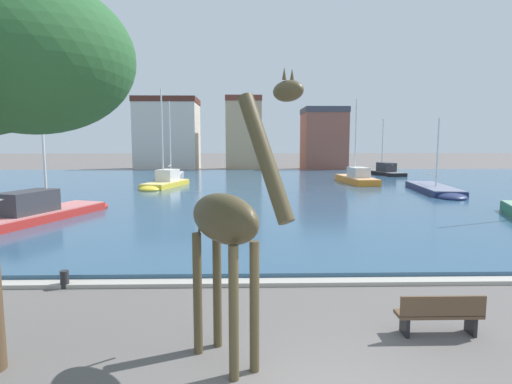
% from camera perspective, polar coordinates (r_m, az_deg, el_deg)
% --- Properties ---
extents(harbor_water, '(78.73, 47.52, 0.25)m').
position_cam_1_polar(harbor_water, '(35.97, 0.48, 0.46)').
color(harbor_water, '#2D5170').
rests_on(harbor_water, ground).
extents(quay_edge_coping, '(78.73, 0.50, 0.12)m').
position_cam_1_polar(quay_edge_coping, '(12.46, 4.21, -12.18)').
color(quay_edge_coping, '#ADA89E').
rests_on(quay_edge_coping, ground).
extents(giraffe_statue, '(2.14, 2.60, 5.17)m').
position_cam_1_polar(giraffe_statue, '(7.48, -3.70, -4.53)').
color(giraffe_statue, '#4C4228').
rests_on(giraffe_statue, ground).
extents(sailboat_grey, '(2.89, 8.88, 8.27)m').
position_cam_1_polar(sailboat_grey, '(44.71, -11.50, 2.01)').
color(sailboat_grey, '#939399').
rests_on(sailboat_grey, ground).
extents(sailboat_navy, '(3.37, 9.65, 5.93)m').
position_cam_1_polar(sailboat_navy, '(34.99, 23.41, 0.10)').
color(sailboat_navy, navy).
rests_on(sailboat_navy, ground).
extents(sailboat_orange, '(2.63, 8.24, 8.15)m').
position_cam_1_polar(sailboat_orange, '(41.37, 13.29, 1.76)').
color(sailboat_orange, orange).
rests_on(sailboat_orange, ground).
extents(sailboat_red, '(4.56, 9.11, 6.45)m').
position_cam_1_polar(sailboat_red, '(23.71, -26.74, -2.51)').
color(sailboat_red, red).
rests_on(sailboat_red, ground).
extents(sailboat_black, '(3.30, 8.38, 6.84)m').
position_cam_1_polar(sailboat_black, '(52.79, 16.80, 2.65)').
color(sailboat_black, black).
rests_on(sailboat_black, ground).
extents(sailboat_yellow, '(3.56, 6.89, 8.56)m').
position_cam_1_polar(sailboat_yellow, '(36.94, -12.47, 1.16)').
color(sailboat_yellow, gold).
rests_on(sailboat_yellow, ground).
extents(mooring_bollard, '(0.24, 0.24, 0.50)m').
position_cam_1_polar(mooring_bollard, '(13.23, -24.66, -10.78)').
color(mooring_bollard, '#232326').
rests_on(mooring_bollard, ground).
extents(park_bench, '(1.80, 0.44, 0.92)m').
position_cam_1_polar(park_bench, '(10.04, 23.79, -14.93)').
color(park_bench, brown).
rests_on(park_bench, ground).
extents(townhouse_corner_house, '(9.12, 7.63, 10.62)m').
position_cam_1_polar(townhouse_corner_house, '(64.84, -11.92, 7.75)').
color(townhouse_corner_house, beige).
rests_on(townhouse_corner_house, ground).
extents(townhouse_end_terrace, '(5.23, 6.72, 10.72)m').
position_cam_1_polar(townhouse_end_terrace, '(63.02, -1.68, 7.97)').
color(townhouse_end_terrace, tan).
rests_on(townhouse_end_terrace, ground).
extents(townhouse_wide_warehouse, '(6.17, 7.18, 9.09)m').
position_cam_1_polar(townhouse_wide_warehouse, '(63.06, 9.18, 7.14)').
color(townhouse_wide_warehouse, '#8E5142').
rests_on(townhouse_wide_warehouse, ground).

